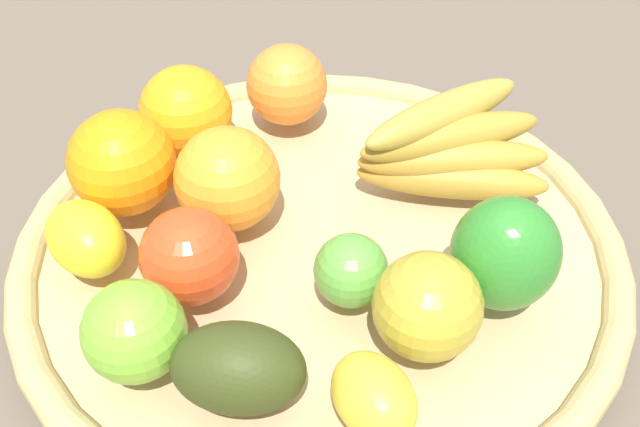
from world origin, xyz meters
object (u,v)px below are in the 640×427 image
Objects in this scene: orange_2 at (227,179)px; orange_1 at (186,112)px; apple_2 at (189,256)px; orange_0 at (286,85)px; apple_0 at (134,331)px; lemon_0 at (85,243)px; lime_0 at (351,270)px; lemon_1 at (370,398)px; orange_3 at (122,163)px; banana_bunch at (450,147)px; apple_1 at (427,306)px; bell_pepper at (505,254)px; avocado at (238,368)px.

orange_2 is 1.03× the size of orange_1.
orange_0 is at bearing 63.40° from apple_2.
apple_2 is at bearing 56.77° from apple_0.
lime_0 is (0.18, -0.06, 0.00)m from lemon_0.
apple_2 is 0.95× the size of orange_0.
lemon_1 is 0.27m from orange_3.
lemon_0 is 0.08m from apple_2.
orange_1 is at bearing 104.80° from orange_2.
banana_bunch is 2.02× the size of orange_1.
lemon_1 is at bearing -134.28° from apple_1.
orange_2 reaches higher than apple_0.
lemon_0 is 0.07m from orange_3.
orange_0 is 1.39× the size of lime_0.
bell_pepper is 0.24m from apple_0.
orange_2 is at bearing -13.68° from bell_pepper.
avocado is 0.21m from orange_3.
orange_2 reaches higher than lemon_0.
banana_bunch is 1.91× the size of orange_3.
orange_1 is at bearing -161.63° from orange_0.
apple_2 is at bearing -26.36° from lemon_0.
avocado is (-0.19, -0.17, -0.01)m from banana_bunch.
orange_0 is (-0.11, 0.11, -0.00)m from banana_bunch.
orange_0 is 0.26m from bell_pepper.
orange_2 is 0.10m from orange_1.
orange_2 is 1.30× the size of lemon_1.
lemon_1 is (-0.01, -0.10, -0.00)m from lime_0.
apple_2 is 0.22m from banana_bunch.
orange_1 is at bearing 50.36° from orange_3.
bell_pepper reaches higher than orange_2.
bell_pepper is at bearing -16.34° from lemon_0.
banana_bunch is at bearing 28.95° from apple_0.
orange_3 is at bearing 113.08° from apple_2.
lemon_0 is at bearing 3.77° from bell_pepper.
apple_1 is at bearing -52.30° from orange_2.
orange_2 is 1.55× the size of lime_0.
bell_pepper is 1.37× the size of lemon_1.
lime_0 is (-0.10, -0.11, -0.01)m from banana_bunch.
apple_0 is at bearing -151.05° from banana_bunch.
orange_1 is at bearing 119.71° from apple_1.
apple_1 is at bearing -80.06° from orange_0.
bell_pepper is 0.10m from lime_0.
apple_0 reaches higher than lime_0.
banana_bunch reaches higher than avocado.
apple_1 is 0.91× the size of orange_1.
lime_0 is at bearing -87.69° from orange_0.
orange_3 is (-0.08, 0.03, 0.00)m from orange_2.
banana_bunch is at bearing 8.93° from lemon_0.
apple_2 is 1.04× the size of apple_0.
avocado is 0.08m from lemon_1.
apple_2 is (-0.14, 0.07, -0.00)m from apple_1.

